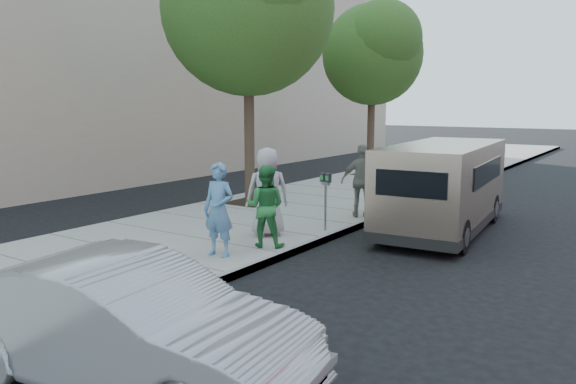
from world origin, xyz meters
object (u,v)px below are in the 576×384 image
object	(u,v)px
van	(444,185)
person_striped_polo	(363,181)
sedan	(127,324)
person_gray_shirt	(267,192)
parking_meter	(325,189)
tree_near	(249,2)
tree_far	(374,50)
person_officer	(219,210)
person_green_shirt	(265,206)

from	to	relation	value
van	person_striped_polo	world-z (taller)	van
sedan	person_gray_shirt	size ratio (longest dim) A/B	2.20
parking_meter	person_gray_shirt	world-z (taller)	person_gray_shirt
tree_near	tree_far	world-z (taller)	tree_near
parking_meter	sedan	size ratio (longest dim) A/B	0.31
person_officer	tree_near	bearing A→B (deg)	115.62
sedan	tree_far	bearing A→B (deg)	9.46
tree_near	person_striped_polo	distance (m)	5.68
person_green_shirt	sedan	bearing A→B (deg)	89.16
parking_meter	person_gray_shirt	distance (m)	1.31
tree_near	person_striped_polo	bearing A→B (deg)	-0.83
parking_meter	van	bearing A→B (deg)	57.71
tree_near	person_officer	distance (m)	7.15
tree_near	tree_far	size ratio (longest dim) A/B	1.16
van	person_gray_shirt	distance (m)	4.10
van	person_striped_polo	distance (m)	1.95
tree_far	person_gray_shirt	bearing A→B (deg)	-75.65
van	person_green_shirt	distance (m)	4.43
sedan	person_green_shirt	size ratio (longest dim) A/B	2.58
person_gray_shirt	person_striped_polo	world-z (taller)	person_gray_shirt
tree_far	person_striped_polo	distance (m)	9.23
sedan	parking_meter	bearing A→B (deg)	5.47
tree_near	parking_meter	xyz separation A→B (m)	(3.47, -1.86, -4.48)
sedan	person_officer	size ratio (longest dim) A/B	2.39
tree_near	person_officer	bearing A→B (deg)	-58.22
sedan	person_striped_polo	world-z (taller)	person_striped_polo
van	person_officer	size ratio (longest dim) A/B	3.24
parking_meter	person_striped_polo	world-z (taller)	person_striped_polo
person_gray_shirt	person_striped_polo	xyz separation A→B (m)	(0.77, 2.85, -0.04)
person_officer	person_green_shirt	size ratio (longest dim) A/B	1.08
tree_far	person_striped_polo	size ratio (longest dim) A/B	3.66
parking_meter	person_gray_shirt	size ratio (longest dim) A/B	0.68
person_officer	tree_far	bearing A→B (deg)	97.14
van	person_striped_polo	xyz separation A→B (m)	(-1.94, -0.22, -0.02)
tree_near	tree_far	distance (m)	7.63
tree_near	sedan	world-z (taller)	tree_near
tree_near	sedan	distance (m)	11.14
tree_near	person_green_shirt	xyz separation A→B (m)	(3.20, -3.67, -4.61)
tree_near	tree_far	xyz separation A→B (m)	(-0.00, 7.60, -0.66)
tree_far	parking_meter	bearing A→B (deg)	-69.84
sedan	tree_near	bearing A→B (deg)	22.58
tree_far	parking_meter	distance (m)	10.78
tree_far	person_officer	size ratio (longest dim) A/B	3.81
tree_near	sedan	xyz separation A→B (m)	(5.09, -8.63, -4.87)
person_green_shirt	person_striped_polo	distance (m)	3.63
tree_far	person_gray_shirt	xyz separation A→B (m)	(2.69, -10.50, -3.81)
person_gray_shirt	person_striped_polo	bearing A→B (deg)	-152.72
tree_far	person_officer	xyz separation A→B (m)	(2.90, -12.29, -3.88)
person_green_shirt	person_striped_polo	xyz separation A→B (m)	(0.26, 3.62, 0.10)
parking_meter	sedan	world-z (taller)	parking_meter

